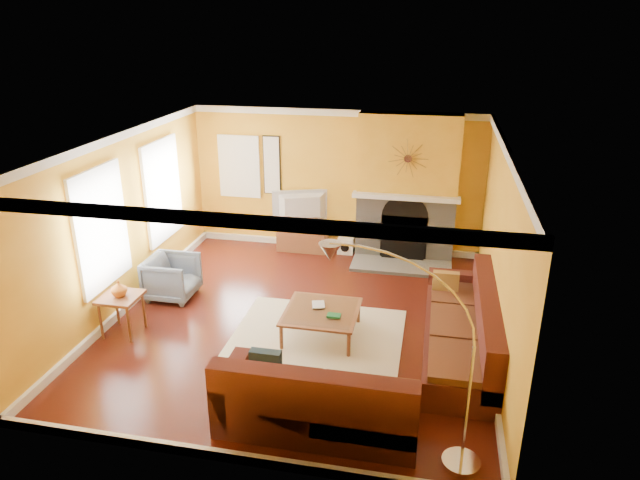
% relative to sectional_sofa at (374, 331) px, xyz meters
% --- Properties ---
extents(floor, '(5.50, 6.00, 0.02)m').
position_rel_sectional_sofa_xyz_m(floor, '(-1.20, 0.85, -0.46)').
color(floor, '#5F1F14').
rests_on(floor, ground).
extents(ceiling, '(5.50, 6.00, 0.02)m').
position_rel_sectional_sofa_xyz_m(ceiling, '(-1.20, 0.85, 2.26)').
color(ceiling, white).
rests_on(ceiling, ground).
extents(wall_back, '(5.50, 0.02, 2.70)m').
position_rel_sectional_sofa_xyz_m(wall_back, '(-1.20, 3.86, 0.90)').
color(wall_back, gold).
rests_on(wall_back, ground).
extents(wall_front, '(5.50, 0.02, 2.70)m').
position_rel_sectional_sofa_xyz_m(wall_front, '(-1.20, -2.16, 0.90)').
color(wall_front, gold).
rests_on(wall_front, ground).
extents(wall_left, '(0.02, 6.00, 2.70)m').
position_rel_sectional_sofa_xyz_m(wall_left, '(-3.96, 0.85, 0.90)').
color(wall_left, gold).
rests_on(wall_left, ground).
extents(wall_right, '(0.02, 6.00, 2.70)m').
position_rel_sectional_sofa_xyz_m(wall_right, '(1.56, 0.85, 0.90)').
color(wall_right, gold).
rests_on(wall_right, ground).
extents(baseboard, '(5.50, 6.00, 0.12)m').
position_rel_sectional_sofa_xyz_m(baseboard, '(-1.20, 0.85, -0.39)').
color(baseboard, white).
rests_on(baseboard, floor).
extents(crown_molding, '(5.50, 6.00, 0.12)m').
position_rel_sectional_sofa_xyz_m(crown_molding, '(-1.20, 0.85, 2.19)').
color(crown_molding, white).
rests_on(crown_molding, ceiling).
extents(window_left_near, '(0.06, 1.22, 1.72)m').
position_rel_sectional_sofa_xyz_m(window_left_near, '(-3.92, 2.15, 1.05)').
color(window_left_near, white).
rests_on(window_left_near, wall_left).
extents(window_left_far, '(0.06, 1.22, 1.72)m').
position_rel_sectional_sofa_xyz_m(window_left_far, '(-3.92, 0.25, 1.05)').
color(window_left_far, white).
rests_on(window_left_far, wall_left).
extents(window_back, '(0.82, 0.06, 1.22)m').
position_rel_sectional_sofa_xyz_m(window_back, '(-3.10, 3.81, 1.10)').
color(window_back, white).
rests_on(window_back, wall_back).
extents(wall_art, '(0.34, 0.04, 1.14)m').
position_rel_sectional_sofa_xyz_m(wall_art, '(-2.45, 3.82, 1.15)').
color(wall_art, white).
rests_on(wall_art, wall_back).
extents(fireplace, '(1.80, 0.40, 2.70)m').
position_rel_sectional_sofa_xyz_m(fireplace, '(0.15, 3.65, 0.90)').
color(fireplace, gray).
rests_on(fireplace, floor).
extents(mantel, '(1.92, 0.22, 0.08)m').
position_rel_sectional_sofa_xyz_m(mantel, '(0.15, 3.41, 0.80)').
color(mantel, white).
rests_on(mantel, fireplace).
extents(hearth, '(1.80, 0.70, 0.06)m').
position_rel_sectional_sofa_xyz_m(hearth, '(0.15, 3.10, -0.42)').
color(hearth, gray).
rests_on(hearth, floor).
extents(sunburst, '(0.70, 0.04, 0.70)m').
position_rel_sectional_sofa_xyz_m(sunburst, '(0.15, 3.42, 1.50)').
color(sunburst, olive).
rests_on(sunburst, fireplace).
extents(rug, '(2.40, 1.80, 0.02)m').
position_rel_sectional_sofa_xyz_m(rug, '(-0.85, 0.55, -0.44)').
color(rug, beige).
rests_on(rug, floor).
extents(sectional_sofa, '(3.10, 3.70, 0.90)m').
position_rel_sectional_sofa_xyz_m(sectional_sofa, '(0.00, 0.00, 0.00)').
color(sectional_sofa, '#55211B').
rests_on(sectional_sofa, floor).
extents(coffee_table, '(1.03, 1.03, 0.41)m').
position_rel_sectional_sofa_xyz_m(coffee_table, '(-0.80, 0.50, -0.25)').
color(coffee_table, white).
rests_on(coffee_table, floor).
extents(media_console, '(0.96, 0.43, 0.53)m').
position_rel_sectional_sofa_xyz_m(media_console, '(-1.80, 3.60, -0.19)').
color(media_console, brown).
rests_on(media_console, floor).
extents(tv, '(1.12, 0.53, 0.65)m').
position_rel_sectional_sofa_xyz_m(tv, '(-1.80, 3.60, 0.40)').
color(tv, black).
rests_on(tv, media_console).
extents(subwoofer, '(0.30, 0.30, 0.30)m').
position_rel_sectional_sofa_xyz_m(subwoofer, '(-0.95, 3.63, -0.30)').
color(subwoofer, white).
rests_on(subwoofer, floor).
extents(armchair, '(0.76, 0.74, 0.69)m').
position_rel_sectional_sofa_xyz_m(armchair, '(-3.40, 1.20, -0.10)').
color(armchair, slate).
rests_on(armchair, floor).
extents(side_table, '(0.54, 0.54, 0.59)m').
position_rel_sectional_sofa_xyz_m(side_table, '(-3.60, 0.00, -0.15)').
color(side_table, brown).
rests_on(side_table, floor).
extents(vase, '(0.23, 0.23, 0.24)m').
position_rel_sectional_sofa_xyz_m(vase, '(-3.60, 0.00, 0.26)').
color(vase, orange).
rests_on(vase, side_table).
extents(book, '(0.23, 0.28, 0.02)m').
position_rel_sectional_sofa_xyz_m(book, '(-0.96, 0.60, -0.03)').
color(book, white).
rests_on(book, coffee_table).
extents(arc_lamp, '(1.46, 0.36, 2.32)m').
position_rel_sectional_sofa_xyz_m(arc_lamp, '(0.47, -1.70, 0.71)').
color(arc_lamp, silver).
rests_on(arc_lamp, floor).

